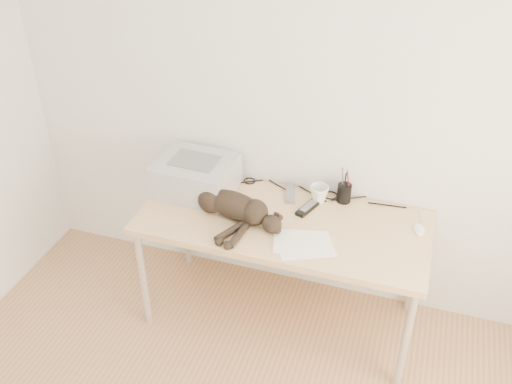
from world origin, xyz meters
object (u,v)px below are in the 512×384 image
(desk, at_px, (287,230))
(pen_cup, at_px, (344,193))
(mug, at_px, (319,194))
(printer, at_px, (196,176))
(cat, at_px, (231,206))
(mouse, at_px, (419,228))

(desk, xyz_separation_m, pen_cup, (0.28, 0.20, 0.19))
(desk, bearing_deg, mug, 45.62)
(printer, bearing_deg, mug, 8.53)
(cat, bearing_deg, printer, 161.17)
(mug, distance_m, mouse, 0.58)
(printer, bearing_deg, pen_cup, 10.40)
(cat, height_order, pen_cup, pen_cup)
(printer, xyz_separation_m, mouse, (1.29, 0.01, -0.08))
(cat, distance_m, mug, 0.52)
(pen_cup, bearing_deg, desk, -144.96)
(printer, distance_m, pen_cup, 0.87)
(cat, bearing_deg, mouse, 25.38)
(desk, xyz_separation_m, printer, (-0.57, 0.04, 0.23))
(cat, bearing_deg, desk, 41.82)
(desk, relative_size, mug, 14.65)
(mouse, bearing_deg, printer, 169.72)
(desk, relative_size, pen_cup, 7.72)
(mouse, bearing_deg, cat, -179.56)
(desk, xyz_separation_m, cat, (-0.28, -0.15, 0.20))
(mug, relative_size, pen_cup, 0.53)
(cat, relative_size, mug, 6.34)
(desk, height_order, mug, mug)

